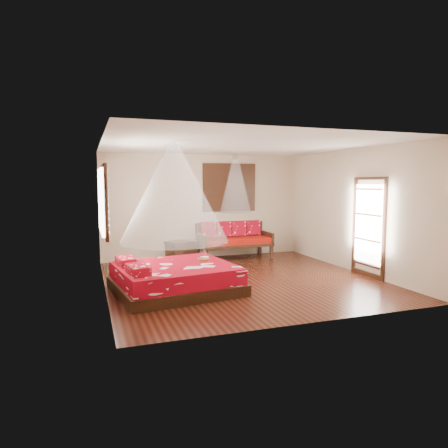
{
  "coord_description": "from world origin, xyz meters",
  "views": [
    {
      "loc": [
        -3.05,
        -7.67,
        2.05
      ],
      "look_at": [
        -0.24,
        0.41,
        1.15
      ],
      "focal_mm": 32.0,
      "sensor_mm": 36.0,
      "label": 1
    }
  ],
  "objects": [
    {
      "name": "room",
      "position": [
        0.0,
        0.0,
        1.4
      ],
      "size": [
        5.54,
        5.54,
        2.84
      ],
      "color": "black",
      "rests_on": "ground"
    },
    {
      "name": "bed",
      "position": [
        -1.52,
        -0.4,
        0.25
      ],
      "size": [
        2.43,
        2.25,
        0.65
      ],
      "rotation": [
        0.0,
        0.0,
        0.14
      ],
      "color": "black",
      "rests_on": "floor"
    },
    {
      "name": "daybed",
      "position": [
        0.71,
        2.39,
        0.52
      ],
      "size": [
        1.96,
        0.87,
        0.98
      ],
      "color": "black",
      "rests_on": "floor"
    },
    {
      "name": "storage_chest",
      "position": [
        -0.72,
        2.45,
        0.26
      ],
      "size": [
        0.88,
        0.76,
        0.51
      ],
      "rotation": [
        0.0,
        0.0,
        0.35
      ],
      "color": "black",
      "rests_on": "floor"
    },
    {
      "name": "shutter_panel",
      "position": [
        0.71,
        2.72,
        1.9
      ],
      "size": [
        1.52,
        0.06,
        1.32
      ],
      "color": "black",
      "rests_on": "wall_back"
    },
    {
      "name": "window_left",
      "position": [
        -2.71,
        0.2,
        1.7
      ],
      "size": [
        0.1,
        1.74,
        1.34
      ],
      "color": "black",
      "rests_on": "wall_left"
    },
    {
      "name": "glazed_door",
      "position": [
        2.72,
        -0.6,
        1.07
      ],
      "size": [
        0.08,
        1.02,
        2.16
      ],
      "color": "black",
      "rests_on": "floor"
    },
    {
      "name": "wine_tray",
      "position": [
        -0.87,
        -0.13,
        0.55
      ],
      "size": [
        0.25,
        0.25,
        0.2
      ],
      "rotation": [
        0.0,
        0.0,
        0.2
      ],
      "color": "brown",
      "rests_on": "bed"
    },
    {
      "name": "mosquito_net_main",
      "position": [
        -1.5,
        -0.4,
        1.85
      ],
      "size": [
        2.01,
        2.01,
        1.8
      ],
      "primitive_type": "cone",
      "color": "white",
      "rests_on": "ceiling"
    },
    {
      "name": "mosquito_net_daybed",
      "position": [
        0.71,
        2.25,
        2.0
      ],
      "size": [
        0.82,
        0.82,
        1.5
      ],
      "primitive_type": "cone",
      "color": "white",
      "rests_on": "ceiling"
    }
  ]
}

